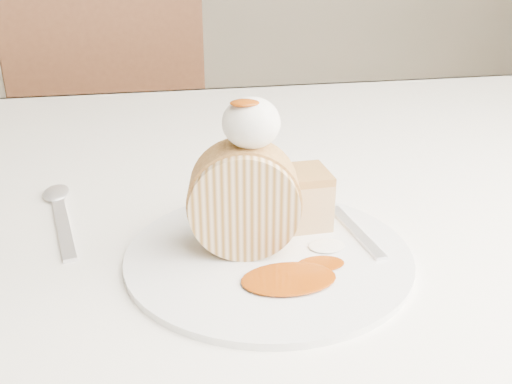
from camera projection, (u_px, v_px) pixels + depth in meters
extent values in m
cube|color=white|center=(275.00, 181.00, 0.76)|extent=(1.40, 0.90, 0.04)
cube|color=white|center=(228.00, 153.00, 1.21)|extent=(1.40, 0.01, 0.28)
cylinder|color=brown|center=(493.00, 248.00, 1.35)|extent=(0.06, 0.06, 0.71)
cube|color=brown|center=(101.00, 145.00, 1.64)|extent=(0.58, 0.58, 0.04)
cube|color=brown|center=(109.00, 65.00, 1.36)|extent=(0.47, 0.17, 0.49)
cylinder|color=brown|center=(153.00, 188.00, 1.99)|extent=(0.04, 0.04, 0.46)
cylinder|color=brown|center=(31.00, 211.00, 1.82)|extent=(0.04, 0.04, 0.46)
cylinder|color=brown|center=(196.00, 237.00, 1.66)|extent=(0.04, 0.04, 0.46)
cylinder|color=brown|center=(52.00, 271.00, 1.49)|extent=(0.04, 0.04, 0.46)
cylinder|color=white|center=(268.00, 255.00, 0.54)|extent=(0.28, 0.28, 0.01)
cylinder|color=beige|center=(244.00, 200.00, 0.52)|extent=(0.11, 0.07, 0.10)
cube|color=#BF8D48|center=(298.00, 201.00, 0.58)|extent=(0.06, 0.06, 0.05)
ellipsoid|color=white|center=(251.00, 123.00, 0.49)|extent=(0.05, 0.05, 0.05)
ellipsoid|color=#903706|center=(245.00, 96.00, 0.48)|extent=(0.03, 0.02, 0.01)
cube|color=silver|center=(355.00, 231.00, 0.57)|extent=(0.04, 0.16, 0.00)
cube|color=silver|center=(64.00, 228.00, 0.59)|extent=(0.06, 0.17, 0.00)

